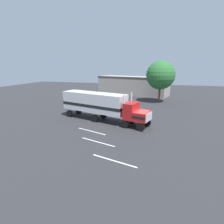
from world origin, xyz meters
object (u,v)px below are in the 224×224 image
(semi_truck, at_px, (100,104))
(person_bystander, at_px, (132,114))
(tree_left, at_px, (161,75))
(parked_car, at_px, (106,104))

(semi_truck, relative_size, person_bystander, 8.76)
(person_bystander, bearing_deg, tree_left, 76.66)
(semi_truck, height_order, person_bystander, semi_truck)
(tree_left, bearing_deg, person_bystander, -103.34)
(person_bystander, height_order, tree_left, tree_left)
(person_bystander, bearing_deg, semi_truck, -160.71)
(parked_car, bearing_deg, person_bystander, -46.20)
(person_bystander, height_order, parked_car, person_bystander)
(semi_truck, bearing_deg, parked_car, 102.08)
(parked_car, bearing_deg, semi_truck, -77.92)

